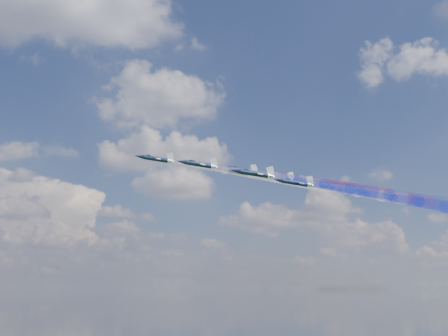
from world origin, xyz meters
name	(u,v)px	position (x,y,z in m)	size (l,w,h in m)	color
jet_lead	(156,159)	(-23.56, -10.61, 172.59)	(10.08, 12.60, 3.36)	black
trail_lead	(251,174)	(5.37, -15.47, 168.44)	(4.20, 48.12, 4.20)	white
jet_inner_left	(199,164)	(-12.34, -21.41, 169.18)	(10.08, 12.60, 3.36)	black
trail_inner_left	(298,180)	(16.59, -26.27, 165.02)	(4.20, 48.12, 4.20)	#1A2CDF
jet_inner_right	(201,165)	(-7.19, -0.50, 173.95)	(10.08, 12.60, 3.36)	black
trail_inner_right	(288,178)	(21.74, -5.36, 169.80)	(4.20, 48.12, 4.20)	red
jet_outer_left	(254,174)	(-0.37, -36.93, 163.93)	(10.08, 12.60, 3.36)	black
trail_outer_left	(361,190)	(28.55, -41.79, 159.77)	(4.20, 48.12, 4.20)	#1A2CDF
jet_center_third	(241,173)	(2.75, -13.51, 169.07)	(10.08, 12.60, 3.36)	black
trail_center_third	(333,187)	(31.67, -18.37, 164.91)	(4.20, 48.12, 4.20)	white
jet_outer_right	(241,170)	(8.67, 5.70, 174.28)	(10.08, 12.60, 3.36)	black
trail_outer_right	(324,183)	(37.60, 0.84, 170.13)	(4.20, 48.12, 4.20)	red
jet_rear_left	(295,183)	(14.95, -28.18, 163.78)	(10.08, 12.60, 3.36)	black
trail_rear_left	(393,198)	(43.88, -33.05, 159.62)	(4.20, 48.12, 4.20)	#1A2CDF
jet_rear_right	(278,178)	(17.56, -6.70, 169.54)	(10.08, 12.60, 3.36)	black
trail_rear_right	(364,191)	(46.48, -11.56, 165.39)	(4.20, 48.12, 4.20)	red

